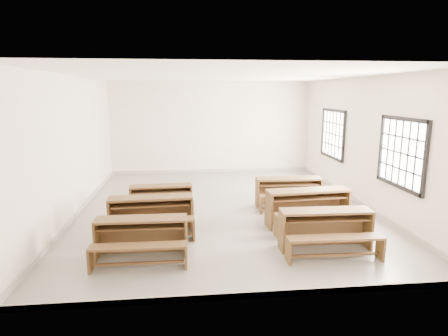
{
  "coord_description": "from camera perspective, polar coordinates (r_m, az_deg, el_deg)",
  "views": [
    {
      "loc": [
        -0.95,
        -8.91,
        2.81
      ],
      "look_at": [
        0.0,
        0.0,
        1.0
      ],
      "focal_mm": 30.0,
      "sensor_mm": 36.0,
      "label": 1
    }
  ],
  "objects": [
    {
      "name": "desk_set_5",
      "position": [
        9.48,
        9.85,
        -3.34
      ],
      "size": [
        1.64,
        0.88,
        0.73
      ],
      "rotation": [
        0.0,
        0.0,
        -0.03
      ],
      "color": "brown",
      "rests_on": "ground"
    },
    {
      "name": "desk_set_3",
      "position": [
        7.06,
        15.32,
        -8.69
      ],
      "size": [
        1.67,
        0.89,
        0.74
      ],
      "rotation": [
        0.0,
        0.0,
        -0.02
      ],
      "color": "brown",
      "rests_on": "ground"
    },
    {
      "name": "desk_set_2",
      "position": [
        9.02,
        -9.54,
        -4.37
      ],
      "size": [
        1.5,
        0.84,
        0.66
      ],
      "rotation": [
        0.0,
        0.0,
        0.06
      ],
      "color": "brown",
      "rests_on": "ground"
    },
    {
      "name": "room",
      "position": [
        9.0,
        0.57,
        7.16
      ],
      "size": [
        8.5,
        8.5,
        3.2
      ],
      "color": "slate",
      "rests_on": "ground"
    },
    {
      "name": "desk_set_0",
      "position": [
        6.67,
        -12.48,
        -9.97
      ],
      "size": [
        1.58,
        0.83,
        0.7
      ],
      "rotation": [
        0.0,
        0.0,
        -0.01
      ],
      "color": "brown",
      "rests_on": "ground"
    },
    {
      "name": "desk_set_1",
      "position": [
        7.73,
        -11.06,
        -6.65
      ],
      "size": [
        1.72,
        0.95,
        0.75
      ],
      "rotation": [
        0.0,
        0.0,
        0.05
      ],
      "color": "brown",
      "rests_on": "ground"
    },
    {
      "name": "desk_set_4",
      "position": [
        8.17,
        12.79,
        -5.57
      ],
      "size": [
        1.84,
        1.07,
        0.8
      ],
      "rotation": [
        0.0,
        0.0,
        0.09
      ],
      "color": "brown",
      "rests_on": "ground"
    }
  ]
}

